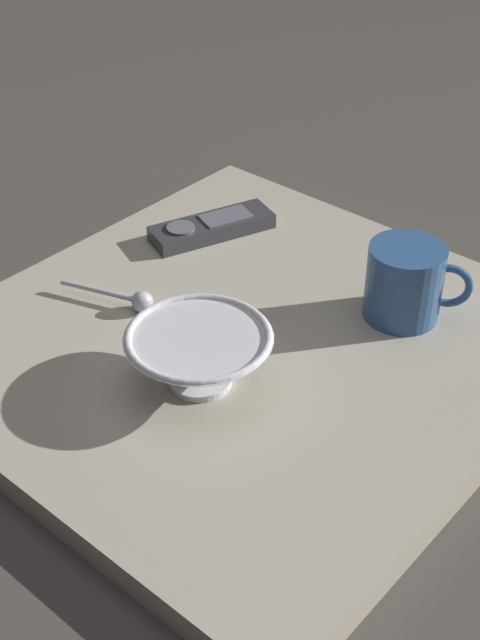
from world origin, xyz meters
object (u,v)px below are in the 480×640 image
(coffee_mug, at_px, (406,282))
(teaspoon, at_px, (134,300))
(cereal_bowl, at_px, (199,355))
(tv_remote_near, at_px, (212,227))

(coffee_mug, bearing_deg, teaspoon, 128.72)
(cereal_bowl, height_order, teaspoon, cereal_bowl)
(coffee_mug, height_order, teaspoon, coffee_mug)
(cereal_bowl, bearing_deg, teaspoon, 72.31)
(coffee_mug, xyz_separation_m, tv_remote_near, (-0.01, 0.29, -0.03))
(tv_remote_near, bearing_deg, teaspoon, -165.61)
(cereal_bowl, xyz_separation_m, teaspoon, (0.05, 0.15, -0.02))
(cereal_bowl, height_order, coffee_mug, coffee_mug)
(teaspoon, bearing_deg, coffee_mug, -51.28)
(cereal_bowl, relative_size, teaspoon, 1.32)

